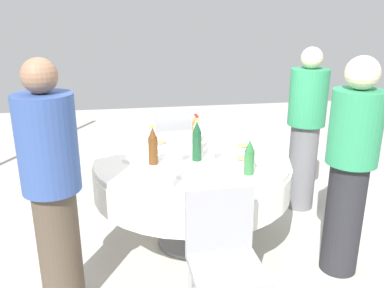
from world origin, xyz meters
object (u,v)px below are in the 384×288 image
at_px(dining_table, 192,175).
at_px(person_west, 53,188).
at_px(bottle_amber_inner, 196,130).
at_px(bottle_clear_east, 197,136).
at_px(wine_glass_near, 180,148).
at_px(plate_far, 161,144).
at_px(person_east, 306,128).
at_px(bottle_green_outer, 249,158).
at_px(plate_front, 187,172).
at_px(person_inner, 350,166).
at_px(bottle_brown_near, 153,147).
at_px(plate_north, 243,147).
at_px(chair_south, 223,251).
at_px(plate_rear, 243,160).
at_px(bottle_dark_green_mid, 197,141).
at_px(chair_outer, 175,142).
at_px(wine_glass_mid, 214,148).
at_px(bottle_clear_west, 168,169).

xyz_separation_m(dining_table, person_west, (-0.94, -0.61, 0.23)).
xyz_separation_m(bottle_amber_inner, bottle_clear_east, (-0.03, -0.23, 0.02)).
relative_size(bottle_amber_inner, wine_glass_near, 1.63).
distance_m(plate_far, person_east, 1.36).
height_order(bottle_green_outer, plate_front, bottle_green_outer).
bearing_deg(person_inner, bottle_brown_near, -81.01).
height_order(plate_north, chair_south, chair_south).
height_order(bottle_amber_inner, person_east, person_east).
distance_m(plate_rear, chair_south, 0.92).
relative_size(bottle_clear_east, wine_glass_near, 1.91).
distance_m(bottle_dark_green_mid, chair_south, 0.98).
distance_m(bottle_brown_near, chair_outer, 1.26).
xyz_separation_m(bottle_clear_east, wine_glass_near, (-0.16, -0.19, -0.03)).
relative_size(bottle_green_outer, plate_north, 1.13).
height_order(bottle_amber_inner, chair_south, bottle_amber_inner).
distance_m(wine_glass_near, person_east, 1.36).
height_order(bottle_brown_near, person_inner, person_inner).
height_order(dining_table, chair_outer, chair_outer).
height_order(wine_glass_mid, person_west, person_west).
bearing_deg(bottle_clear_east, person_inner, -34.68).
xyz_separation_m(bottle_amber_inner, bottle_brown_near, (-0.39, -0.42, 0.01)).
height_order(plate_north, chair_outer, chair_outer).
distance_m(bottle_clear_east, plate_far, 0.38).
relative_size(bottle_brown_near, plate_north, 1.27).
distance_m(plate_far, person_inner, 1.51).
relative_size(person_east, chair_outer, 1.76).
distance_m(plate_north, plate_front, 0.72).
xyz_separation_m(bottle_brown_near, bottle_green_outer, (0.64, -0.30, -0.02)).
height_order(plate_front, person_inner, person_inner).
bearing_deg(bottle_brown_near, dining_table, 15.18).
xyz_separation_m(bottle_clear_west, person_inner, (1.25, 0.01, -0.07)).
height_order(bottle_amber_inner, plate_north, bottle_amber_inner).
bearing_deg(plate_far, plate_rear, -40.40).
relative_size(bottle_clear_west, wine_glass_mid, 2.11).
bearing_deg(wine_glass_mid, wine_glass_near, -178.86).
relative_size(bottle_green_outer, person_inner, 0.17).
height_order(plate_north, person_west, person_west).
relative_size(wine_glass_mid, person_inner, 0.09).
bearing_deg(bottle_brown_near, chair_outer, 75.36).
bearing_deg(plate_north, plate_rear, -106.35).
bearing_deg(wine_glass_near, plate_rear, -7.48).
distance_m(dining_table, chair_south, 0.96).
relative_size(bottle_brown_near, person_east, 0.19).
xyz_separation_m(bottle_dark_green_mid, bottle_green_outer, (0.31, -0.33, -0.03)).
bearing_deg(bottle_clear_west, chair_outer, 81.57).
height_order(dining_table, chair_south, chair_south).
relative_size(dining_table, bottle_clear_east, 5.03).
distance_m(bottle_brown_near, person_inner, 1.39).
height_order(wine_glass_near, person_east, person_east).
bearing_deg(person_inner, person_east, -159.49).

